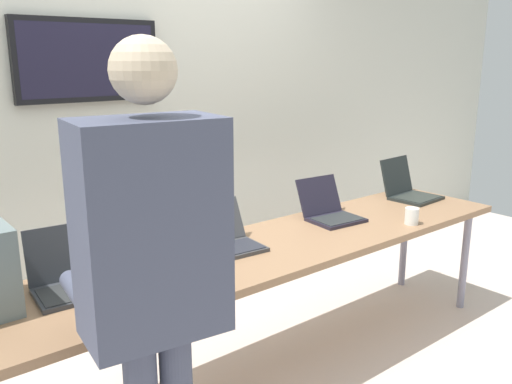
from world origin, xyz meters
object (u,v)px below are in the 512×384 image
at_px(workbench, 271,253).
at_px(coffee_mug, 412,216).
at_px(laptop_station_1, 226,238).
at_px(laptop_station_3, 409,189).
at_px(laptop_station_0, 73,276).
at_px(laptop_station_2, 330,210).
at_px(person, 152,266).

distance_m(workbench, coffee_mug, 0.93).
distance_m(laptop_station_1, laptop_station_3, 1.61).
xyz_separation_m(workbench, laptop_station_1, (-0.21, 0.12, 0.10)).
xyz_separation_m(laptop_station_0, coffee_mug, (1.92, -0.36, -0.01)).
xyz_separation_m(laptop_station_0, laptop_station_2, (1.61, 0.02, -0.00)).
bearing_deg(workbench, laptop_station_3, 5.50).
relative_size(laptop_station_1, laptop_station_3, 1.00).
bearing_deg(workbench, coffee_mug, -15.67).
relative_size(workbench, laptop_station_1, 9.17).
relative_size(laptop_station_2, person, 0.20).
distance_m(workbench, laptop_station_1, 0.26).
height_order(laptop_station_0, person, person).
distance_m(laptop_station_1, person, 1.14).
xyz_separation_m(laptop_station_1, coffee_mug, (1.11, -0.37, -0.00)).
relative_size(workbench, laptop_station_3, 9.16).
height_order(laptop_station_1, person, person).
relative_size(laptop_station_3, coffee_mug, 3.62).
distance_m(workbench, laptop_station_3, 1.41).
bearing_deg(laptop_station_3, workbench, -174.50).
height_order(laptop_station_0, laptop_station_2, laptop_station_0).
distance_m(laptop_station_3, coffee_mug, 0.64).
xyz_separation_m(workbench, laptop_station_3, (1.40, 0.13, 0.11)).
xyz_separation_m(person, coffee_mug, (1.92, 0.37, -0.29)).
bearing_deg(laptop_station_1, workbench, -28.64).
relative_size(laptop_station_0, laptop_station_1, 1.01).
height_order(laptop_station_1, laptop_station_3, laptop_station_3).
distance_m(workbench, laptop_station_2, 0.61).
bearing_deg(laptop_station_1, coffee_mug, -18.37).
bearing_deg(coffee_mug, workbench, 164.33).
xyz_separation_m(laptop_station_2, laptop_station_3, (0.81, 0.00, 0.01)).
relative_size(laptop_station_0, laptop_station_3, 1.01).
height_order(laptop_station_3, person, person).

